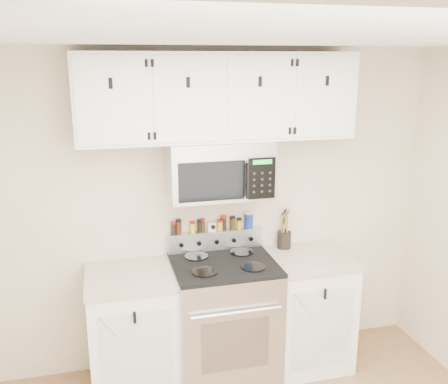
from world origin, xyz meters
The scene contains 20 objects.
back_wall centered at (0.00, 1.75, 1.25)m, with size 3.50×0.01×2.50m, color #BAA98B.
ceiling centered at (0.00, 0.00, 2.50)m, with size 3.50×3.50×0.01m, color white.
range centered at (0.00, 1.43, 0.49)m, with size 0.76×0.65×1.10m.
base_cabinet_left centered at (-0.69, 1.45, 0.46)m, with size 0.64×0.62×0.92m.
base_cabinet_right centered at (0.69, 1.45, 0.46)m, with size 0.64×0.62×0.92m.
microwave centered at (0.00, 1.55, 1.63)m, with size 0.76×0.44×0.42m.
upper_cabinets centered at (0.00, 1.58, 2.15)m, with size 2.00×0.35×0.62m.
utensil_crock centered at (0.56, 1.66, 1.00)m, with size 0.11×0.11×0.32m.
kitchen_timer centered at (-0.02, 1.71, 1.14)m, with size 0.06×0.05×0.07m, color white.
salt_canister centered at (0.28, 1.71, 1.16)m, with size 0.07×0.07×0.13m.
spice_jar_0 centered at (-0.33, 1.71, 1.15)m, with size 0.04×0.04×0.10m.
spice_jar_1 centered at (-0.29, 1.71, 1.16)m, with size 0.04×0.04×0.12m.
spice_jar_2 centered at (-0.18, 1.71, 1.15)m, with size 0.04×0.04×0.09m.
spice_jar_3 centered at (-0.12, 1.71, 1.15)m, with size 0.04×0.04×0.10m.
spice_jar_4 centered at (-0.10, 1.71, 1.15)m, with size 0.04×0.04×0.11m.
spice_jar_5 centered at (0.04, 1.71, 1.14)m, with size 0.05×0.05×0.09m.
spice_jar_6 centered at (0.07, 1.71, 1.16)m, with size 0.04×0.04×0.12m.
spice_jar_7 centered at (0.07, 1.71, 1.16)m, with size 0.04×0.04×0.11m.
spice_jar_8 centered at (0.14, 1.71, 1.15)m, with size 0.04×0.04×0.11m.
spice_jar_9 centered at (0.20, 1.71, 1.14)m, with size 0.04×0.04×0.09m.
Camera 1 is at (-0.86, -1.91, 2.42)m, focal length 40.00 mm.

